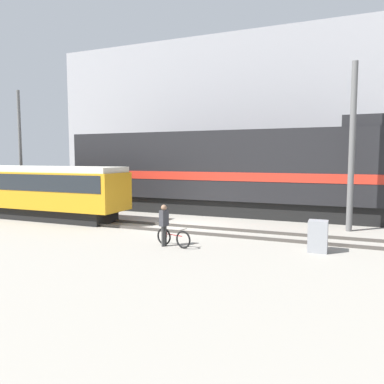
% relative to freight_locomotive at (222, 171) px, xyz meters
% --- Properties ---
extents(ground_plane, '(120.00, 120.00, 0.00)m').
position_rel_freight_locomotive_xyz_m(ground_plane, '(-0.53, -4.79, -2.68)').
color(ground_plane, gray).
extents(track_near, '(60.00, 1.50, 0.14)m').
position_rel_freight_locomotive_xyz_m(track_near, '(-0.53, -5.81, -2.61)').
color(track_near, '#47423D').
rests_on(track_near, ground).
extents(track_far, '(60.00, 1.51, 0.14)m').
position_rel_freight_locomotive_xyz_m(track_far, '(-0.53, 0.00, -2.61)').
color(track_far, '#47423D').
rests_on(track_far, ground).
extents(building_backdrop, '(33.56, 6.00, 13.22)m').
position_rel_freight_locomotive_xyz_m(building_backdrop, '(-0.53, 9.27, 3.93)').
color(building_backdrop, '#99999E').
rests_on(building_backdrop, ground).
extents(freight_locomotive, '(20.11, 3.04, 5.74)m').
position_rel_freight_locomotive_xyz_m(freight_locomotive, '(0.00, 0.00, 0.00)').
color(freight_locomotive, black).
rests_on(freight_locomotive, ground).
extents(streetcar, '(12.16, 2.54, 3.05)m').
position_rel_freight_locomotive_xyz_m(streetcar, '(-9.80, -5.81, -0.94)').
color(streetcar, black).
rests_on(streetcar, ground).
extents(bicycle, '(1.66, 0.56, 0.76)m').
position_rel_freight_locomotive_xyz_m(bicycle, '(0.96, -9.06, -2.33)').
color(bicycle, black).
rests_on(bicycle, ground).
extents(person, '(0.30, 0.40, 1.68)m').
position_rel_freight_locomotive_xyz_m(person, '(0.57, -9.12, -1.67)').
color(person, '#333333').
rests_on(person, ground).
extents(utility_pole_left, '(0.21, 0.21, 8.12)m').
position_rel_freight_locomotive_xyz_m(utility_pole_left, '(-13.67, -2.91, 1.38)').
color(utility_pole_left, '#595959').
rests_on(utility_pole_left, ground).
extents(utility_pole_center, '(0.28, 0.28, 8.04)m').
position_rel_freight_locomotive_xyz_m(utility_pole_center, '(7.44, -2.91, 1.33)').
color(utility_pole_center, '#595959').
rests_on(utility_pole_center, ground).
extents(signal_box, '(0.70, 0.60, 1.20)m').
position_rel_freight_locomotive_xyz_m(signal_box, '(6.34, -7.72, -2.08)').
color(signal_box, gray).
rests_on(signal_box, ground).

